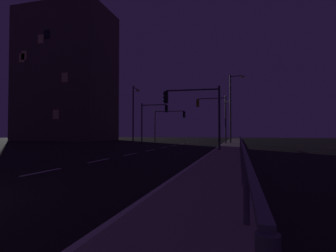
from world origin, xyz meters
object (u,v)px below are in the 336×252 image
street_lamp_across_street (230,116)px  traffic_light_near_left (213,110)px  building_distant (67,76)px  traffic_light_far_left (153,115)px  street_lamp_far_end (134,109)px  traffic_light_overhead_east (169,119)px  street_lamp_median (232,103)px  traffic_light_far_right (193,105)px

street_lamp_across_street → traffic_light_near_left: bearing=-95.8°
building_distant → traffic_light_near_left: bearing=-17.8°
traffic_light_far_left → street_lamp_across_street: (9.28, 14.50, 0.65)m
street_lamp_far_end → street_lamp_across_street: size_ratio=1.04×
traffic_light_overhead_east → street_lamp_median: (9.55, -4.95, 1.59)m
street_lamp_far_end → street_lamp_across_street: 19.91m
traffic_light_far_right → building_distant: size_ratio=0.21×
street_lamp_across_street → street_lamp_median: bearing=-86.6°
traffic_light_far_right → street_lamp_median: (2.69, 13.17, 1.49)m
traffic_light_near_left → traffic_light_far_left: traffic_light_near_left is taller
traffic_light_far_left → street_lamp_far_end: 2.81m
traffic_light_near_left → street_lamp_far_end: 9.79m
traffic_light_overhead_east → street_lamp_median: street_lamp_median is taller
street_lamp_median → building_distant: 31.27m
traffic_light_far_right → street_lamp_far_end: bearing=132.1°
traffic_light_far_left → building_distant: bearing=156.3°
traffic_light_far_right → street_lamp_far_end: size_ratio=0.68×
traffic_light_near_left → building_distant: (-27.30, 8.78, 7.61)m
traffic_light_overhead_east → traffic_light_far_left: traffic_light_far_left is taller
street_lamp_median → street_lamp_across_street: size_ratio=1.21×
street_lamp_median → street_lamp_far_end: (-11.90, -2.99, -0.74)m
traffic_light_overhead_east → street_lamp_median: 10.87m
traffic_light_overhead_east → traffic_light_near_left: bearing=-40.1°
street_lamp_far_end → street_lamp_median: bearing=14.1°
street_lamp_far_end → traffic_light_far_right: bearing=-47.9°
traffic_light_far_left → street_lamp_across_street: street_lamp_across_street is taller
traffic_light_near_left → traffic_light_far_left: size_ratio=1.08×
traffic_light_near_left → building_distant: size_ratio=0.24×
traffic_light_far_left → street_lamp_median: 10.22m
traffic_light_far_left → street_lamp_far_end: (-1.83, -2.03, 0.65)m
building_distant → traffic_light_far_right: bearing=-37.7°
traffic_light_near_left → street_lamp_far_end: street_lamp_far_end is taller
building_distant → street_lamp_median: bearing=-14.4°
traffic_light_far_right → traffic_light_near_left: size_ratio=0.85×
traffic_light_overhead_east → street_lamp_far_end: size_ratio=0.68×
traffic_light_far_left → street_lamp_median: bearing=5.5°
traffic_light_far_right → street_lamp_across_street: size_ratio=0.70×
traffic_light_far_right → traffic_light_overhead_east: size_ratio=0.99×
traffic_light_overhead_east → street_lamp_across_street: size_ratio=0.71×
building_distant → street_lamp_far_end: bearing=-30.9°
street_lamp_median → street_lamp_across_street: (-0.79, 13.53, -0.74)m
traffic_light_near_left → traffic_light_overhead_east: bearing=139.9°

